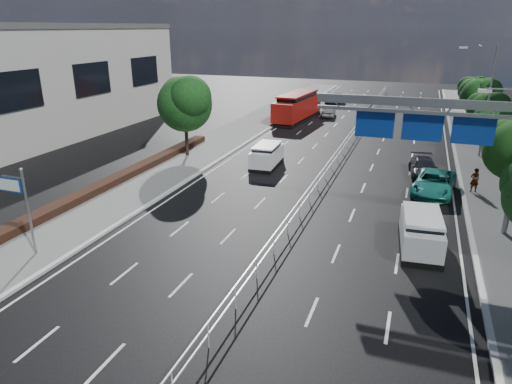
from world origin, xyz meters
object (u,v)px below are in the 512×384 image
(toilet_sign, at_px, (18,196))
(near_car_dark, at_px, (335,98))
(near_car_silver, at_px, (328,111))
(parked_car_dark, at_px, (424,168))
(white_minivan, at_px, (267,156))
(red_bus, at_px, (297,106))
(silver_minivan, at_px, (421,232))
(pedestrian_a, at_px, (475,180))
(overhead_gantry, at_px, (439,123))
(parked_car_teal, at_px, (434,183))
(pedestrian_b, at_px, (502,161))

(toilet_sign, distance_m, near_car_dark, 49.62)
(near_car_silver, height_order, parked_car_dark, near_car_silver)
(white_minivan, bearing_deg, near_car_dark, 88.40)
(red_bus, distance_m, silver_minivan, 32.59)
(near_car_silver, bearing_deg, pedestrian_a, 114.06)
(overhead_gantry, relative_size, white_minivan, 2.49)
(parked_car_dark, bearing_deg, pedestrian_a, -47.84)
(silver_minivan, bearing_deg, overhead_gantry, 80.66)
(white_minivan, bearing_deg, pedestrian_a, -7.79)
(red_bus, bearing_deg, toilet_sign, -90.74)
(parked_car_dark, bearing_deg, toilet_sign, -139.19)
(parked_car_teal, height_order, parked_car_dark, parked_car_teal)
(pedestrian_a, distance_m, pedestrian_b, 5.39)
(red_bus, xyz_separation_m, pedestrian_b, (19.29, -15.15, -0.53))
(parked_car_dark, bearing_deg, silver_minivan, -96.62)
(parked_car_teal, xyz_separation_m, parked_car_dark, (-0.68, 3.54, -0.07))
(near_car_silver, height_order, pedestrian_a, pedestrian_a)
(silver_minivan, distance_m, parked_car_dark, 12.06)
(white_minivan, bearing_deg, near_car_silver, 86.34)
(red_bus, xyz_separation_m, parked_car_dark, (14.00, -17.35, -0.97))
(near_car_silver, distance_m, pedestrian_b, 24.83)
(near_car_silver, relative_size, pedestrian_b, 2.05)
(overhead_gantry, xyz_separation_m, red_bus, (-14.24, 26.30, -3.99))
(near_car_dark, xyz_separation_m, parked_car_dark, (12.06, -30.28, -0.15))
(overhead_gantry, height_order, red_bus, overhead_gantry)
(parked_car_dark, height_order, pedestrian_a, pedestrian_a)
(near_car_silver, distance_m, silver_minivan, 34.75)
(pedestrian_b, bearing_deg, toilet_sign, 50.14)
(parked_car_dark, height_order, pedestrian_b, pedestrian_b)
(near_car_dark, bearing_deg, pedestrian_a, 116.35)
(parked_car_dark, bearing_deg, near_car_dark, 105.10)
(white_minivan, relative_size, red_bus, 0.39)
(red_bus, distance_m, near_car_dark, 13.10)
(silver_minivan, xyz_separation_m, parked_car_dark, (0.00, 12.06, -0.23))
(overhead_gantry, relative_size, pedestrian_b, 5.37)
(red_bus, bearing_deg, pedestrian_a, -44.88)
(near_car_dark, relative_size, parked_car_dark, 1.09)
(toilet_sign, bearing_deg, white_minivan, 70.97)
(white_minivan, distance_m, parked_car_teal, 12.27)
(parked_car_teal, xyz_separation_m, pedestrian_a, (2.42, 0.82, 0.21))
(toilet_sign, xyz_separation_m, silver_minivan, (17.45, 6.94, -2.06))
(pedestrian_a, xyz_separation_m, pedestrian_b, (2.19, 4.92, 0.16))
(toilet_sign, height_order, red_bus, toilet_sign)
(pedestrian_b, bearing_deg, white_minivan, 19.49)
(overhead_gantry, relative_size, near_car_dark, 2.11)
(toilet_sign, relative_size, white_minivan, 1.05)
(red_bus, bearing_deg, parked_car_teal, -50.21)
(white_minivan, distance_m, near_car_silver, 22.33)
(white_minivan, height_order, pedestrian_a, white_minivan)
(pedestrian_a, bearing_deg, pedestrian_b, -133.10)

